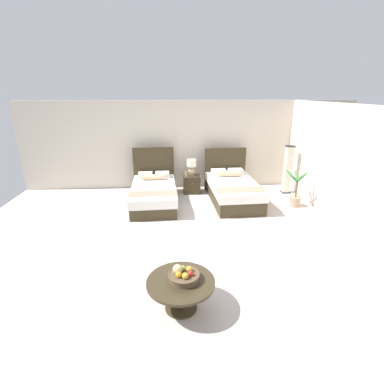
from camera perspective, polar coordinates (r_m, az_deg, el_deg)
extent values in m
cube|color=beige|center=(5.82, 1.83, -8.71)|extent=(9.68, 10.08, 0.02)
cube|color=beige|center=(8.49, -0.39, 9.39)|extent=(9.68, 0.12, 2.51)
cube|color=beige|center=(6.74, 28.29, 4.42)|extent=(0.12, 5.68, 2.51)
cube|color=#382E1C|center=(7.38, -7.57, -1.37)|extent=(1.14, 2.12, 0.27)
cube|color=white|center=(7.30, -7.65, 0.40)|extent=(1.18, 2.16, 0.21)
cube|color=#382E1C|center=(8.25, -7.61, 4.50)|extent=(1.14, 0.10, 1.27)
cube|color=silver|center=(8.00, -9.29, 3.34)|extent=(0.39, 0.31, 0.14)
cube|color=white|center=(7.99, -5.94, 3.47)|extent=(0.39, 0.31, 0.14)
cylinder|color=#D0B58C|center=(7.76, -7.65, 2.96)|extent=(0.59, 0.17, 0.15)
cube|color=gray|center=(6.72, -7.77, -0.27)|extent=(1.13, 0.42, 0.01)
cube|color=#382E1C|center=(7.53, 8.20, -0.73)|extent=(1.17, 2.07, 0.34)
cube|color=white|center=(7.44, 8.29, 1.22)|extent=(1.22, 2.11, 0.20)
cube|color=#382E1C|center=(8.36, 6.59, 4.60)|extent=(1.18, 0.10, 1.23)
cube|color=white|center=(8.04, 5.35, 4.00)|extent=(0.41, 0.31, 0.14)
cube|color=silver|center=(8.15, 8.70, 4.07)|extent=(0.41, 0.31, 0.14)
cylinder|color=#D0B58C|center=(7.87, 7.43, 3.61)|extent=(0.61, 0.17, 0.15)
cube|color=gray|center=(6.84, 9.59, 0.48)|extent=(1.17, 0.44, 0.01)
cube|color=#382E1C|center=(8.11, -0.10, 1.60)|extent=(0.46, 0.41, 0.50)
sphere|color=tan|center=(7.89, 0.01, 1.65)|extent=(0.02, 0.02, 0.02)
cylinder|color=tan|center=(8.06, -0.12, 3.42)|extent=(0.15, 0.15, 0.02)
ellipsoid|color=tan|center=(8.03, -0.12, 4.17)|extent=(0.19, 0.19, 0.20)
cylinder|color=#99844C|center=(8.00, -0.12, 5.00)|extent=(0.02, 0.02, 0.04)
cylinder|color=#EDE4C4|center=(7.97, -0.12, 5.81)|extent=(0.26, 0.26, 0.19)
cylinder|color=#907C5E|center=(7.98, -1.08, 3.63)|extent=(0.09, 0.09, 0.12)
torus|color=#907C5E|center=(7.96, -1.09, 4.09)|extent=(0.09, 0.09, 0.01)
cylinder|color=#382E1C|center=(4.12, -2.18, -21.97)|extent=(0.43, 0.43, 0.02)
cylinder|color=#382E1C|center=(4.00, -2.22, -19.97)|extent=(0.12, 0.12, 0.39)
cylinder|color=#382E1C|center=(3.86, -2.26, -17.51)|extent=(0.89, 0.89, 0.04)
cylinder|color=brown|center=(3.85, -1.60, -16.57)|extent=(0.39, 0.39, 0.08)
torus|color=brown|center=(3.82, -1.61, -16.07)|extent=(0.41, 0.41, 0.02)
sphere|color=red|center=(3.78, -0.30, -15.94)|extent=(0.07, 0.07, 0.07)
sphere|color=gold|center=(3.85, -0.58, -15.16)|extent=(0.08, 0.08, 0.08)
sphere|color=#85B63E|center=(3.88, -1.85, -14.97)|extent=(0.07, 0.07, 0.07)
sphere|color=#CFBC7F|center=(3.82, -2.90, -15.15)|extent=(0.13, 0.13, 0.13)
sphere|color=orange|center=(3.76, -2.68, -16.15)|extent=(0.08, 0.08, 0.08)
sphere|color=gold|center=(3.73, -1.36, -16.39)|extent=(0.08, 0.08, 0.08)
cube|color=#262624|center=(8.63, 18.12, 0.04)|extent=(0.23, 0.23, 0.03)
cube|color=beige|center=(8.44, 18.59, 4.27)|extent=(0.19, 0.19, 1.29)
cube|color=#262624|center=(8.31, 19.07, 8.64)|extent=(0.23, 0.23, 0.02)
cylinder|color=gray|center=(7.65, 19.86, -1.77)|extent=(0.28, 0.28, 0.24)
cylinder|color=brown|center=(7.54, 20.14, 0.50)|extent=(0.04, 0.04, 0.40)
ellipsoid|color=#3A8040|center=(7.51, 21.15, 2.79)|extent=(0.27, 0.08, 0.27)
ellipsoid|color=#3A8040|center=(7.59, 20.12, 3.07)|extent=(0.10, 0.33, 0.28)
ellipsoid|color=#3A8040|center=(7.49, 19.28, 3.08)|extent=(0.28, 0.27, 0.32)
ellipsoid|color=#3A8040|center=(7.36, 19.80, 2.50)|extent=(0.27, 0.18, 0.26)
ellipsoid|color=#3A8040|center=(7.38, 20.80, 2.56)|extent=(0.09, 0.22, 0.27)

